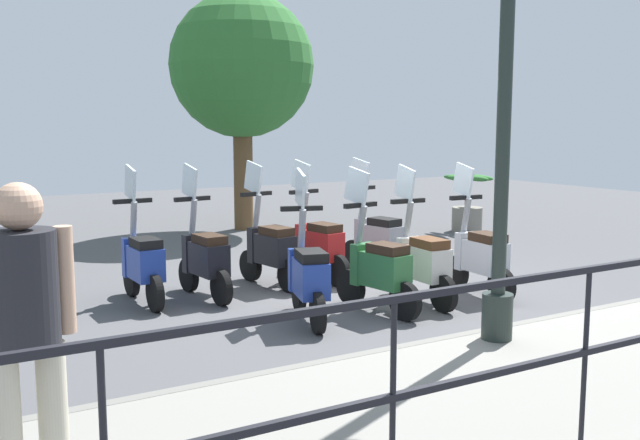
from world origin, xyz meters
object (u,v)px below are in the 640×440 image
at_px(lamp_post_near, 504,113).
at_px(scooter_near_2, 378,268).
at_px(scooter_near_3, 308,275).
at_px(scooter_far_2, 270,248).
at_px(scooter_near_1, 421,261).
at_px(scooter_far_1, 317,244).
at_px(tree_distant, 242,67).
at_px(scooter_far_0, 376,238).
at_px(potted_palm, 467,207).
at_px(scooter_far_3, 204,257).
at_px(pedestrian_distant, 25,324).
at_px(scooter_near_0, 479,255).
at_px(scooter_far_4, 142,261).

distance_m(lamp_post_near, scooter_near_2, 2.33).
bearing_deg(scooter_near_3, lamp_post_near, -136.70).
bearing_deg(scooter_far_2, scooter_near_1, -155.40).
bearing_deg(scooter_far_1, scooter_near_2, 163.66).
height_order(tree_distant, scooter_far_0, tree_distant).
relative_size(potted_palm, scooter_far_3, 0.69).
bearing_deg(lamp_post_near, pedestrian_distant, 103.47).
distance_m(pedestrian_distant, scooter_far_2, 5.48).
bearing_deg(pedestrian_distant, scooter_far_2, 129.65).
distance_m(pedestrian_distant, scooter_near_2, 4.66).
bearing_deg(scooter_near_0, scooter_far_0, 14.67).
height_order(scooter_near_2, scooter_far_3, same).
distance_m(lamp_post_near, scooter_near_3, 2.53).
relative_size(scooter_near_2, scooter_near_3, 1.00).
distance_m(scooter_near_2, scooter_far_3, 2.03).
bearing_deg(scooter_far_1, scooter_far_3, 85.17).
relative_size(scooter_near_3, scooter_far_3, 1.00).
bearing_deg(scooter_near_3, potted_palm, -39.33).
bearing_deg(lamp_post_near, scooter_near_0, -38.67).
distance_m(scooter_near_1, scooter_far_0, 1.69).
xyz_separation_m(lamp_post_near, scooter_far_3, (3.19, 1.44, -1.61)).
xyz_separation_m(tree_distant, scooter_near_1, (-6.18, 0.62, -2.55)).
distance_m(scooter_near_3, scooter_far_4, 2.00).
xyz_separation_m(tree_distant, scooter_near_3, (-6.19, 2.07, -2.55)).
xyz_separation_m(scooter_near_3, scooter_far_1, (1.58, -1.02, 0.00)).
relative_size(scooter_near_0, scooter_far_2, 1.00).
height_order(pedestrian_distant, potted_palm, pedestrian_distant).
relative_size(scooter_near_2, scooter_far_4, 1.00).
height_order(scooter_near_3, scooter_far_0, same).
bearing_deg(scooter_near_2, scooter_far_0, -43.52).
xyz_separation_m(scooter_far_0, scooter_far_1, (-0.04, 0.94, 0.00)).
bearing_deg(scooter_near_0, potted_palm, -36.20).
height_order(pedestrian_distant, tree_distant, tree_distant).
bearing_deg(pedestrian_distant, scooter_near_2, 112.22).
xyz_separation_m(lamp_post_near, scooter_near_1, (1.74, -0.55, -1.61)).
bearing_deg(tree_distant, potted_palm, -123.80).
relative_size(potted_palm, scooter_near_0, 0.69).
bearing_deg(pedestrian_distant, potted_palm, 115.11).
xyz_separation_m(scooter_near_1, scooter_far_4, (1.57, 2.67, 0.00)).
height_order(lamp_post_near, tree_distant, lamp_post_near).
bearing_deg(pedestrian_distant, scooter_far_3, 137.04).
relative_size(lamp_post_near, scooter_far_4, 2.84).
bearing_deg(potted_palm, scooter_near_1, 133.09).
relative_size(lamp_post_near, scooter_far_1, 2.84).
bearing_deg(scooter_near_0, scooter_near_1, 91.63).
xyz_separation_m(pedestrian_distant, scooter_far_2, (4.29, -3.37, -0.60)).
bearing_deg(tree_distant, scooter_near_3, 161.51).
height_order(scooter_near_0, scooter_far_1, same).
xyz_separation_m(lamp_post_near, tree_distant, (7.92, -1.17, 0.94)).
bearing_deg(scooter_near_2, scooter_near_0, -98.15).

